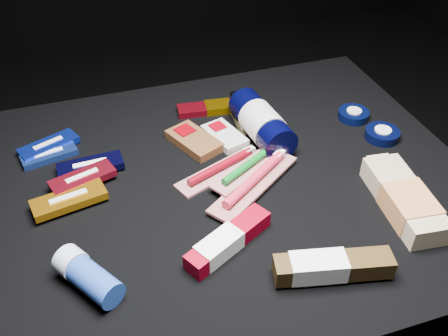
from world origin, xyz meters
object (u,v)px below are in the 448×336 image
object	(u,v)px
bodywash_bottle	(404,200)
lotion_bottle	(261,123)
deodorant_stick	(88,276)
toothpaste_carton_red	(225,242)

from	to	relation	value
bodywash_bottle	lotion_bottle	bearing A→B (deg)	125.73
bodywash_bottle	deodorant_stick	bearing A→B (deg)	-174.04
bodywash_bottle	toothpaste_carton_red	distance (m)	0.33
deodorant_stick	toothpaste_carton_red	distance (m)	0.22
lotion_bottle	bodywash_bottle	distance (m)	0.33
lotion_bottle	bodywash_bottle	xyz separation A→B (m)	(0.16, -0.29, -0.02)
lotion_bottle	deodorant_stick	xyz separation A→B (m)	(-0.39, -0.28, -0.01)
lotion_bottle	toothpaste_carton_red	world-z (taller)	lotion_bottle
lotion_bottle	bodywash_bottle	size ratio (longest dim) A/B	1.08
deodorant_stick	toothpaste_carton_red	xyz separation A→B (m)	(0.22, 0.01, -0.01)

